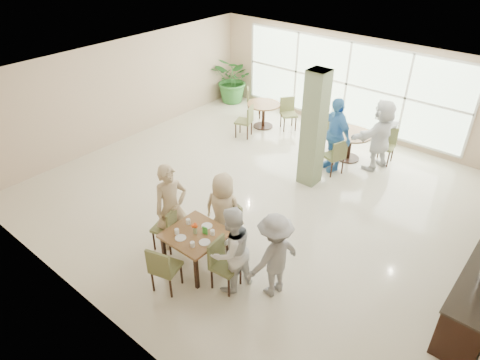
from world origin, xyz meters
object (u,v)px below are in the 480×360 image
Objects in this scene: round_table_left at (264,110)px; teen_standing at (274,256)px; teen_right at (231,250)px; round_table_right at (351,139)px; teen_left at (171,208)px; adult_standing at (311,104)px; potted_plant at (234,80)px; adult_a at (334,134)px; adult_b at (380,135)px; teen_far at (223,211)px; main_table at (196,237)px.

round_table_left is 0.62× the size of teen_standing.
teen_right is at bearing -45.35° from teen_standing.
round_table_right is 5.50m from teen_left.
teen_left is at bearing 100.18° from adult_standing.
potted_plant reaches higher than round_table_left.
adult_a reaches higher than teen_standing.
adult_b is at bearing 65.20° from adult_a.
teen_left is 4.74m from adult_a.
round_table_left is at bearing -173.70° from adult_a.
teen_right reaches higher than potted_plant.
adult_standing is at bearing 154.49° from round_table_right.
teen_left is 5.70m from adult_b.
adult_b is (3.74, -0.11, 0.37)m from round_table_left.
teen_standing is (1.49, -0.40, 0.01)m from teen_far.
main_table and round_table_right have the same top height.
round_table_right is (0.22, 5.52, -0.09)m from main_table.
adult_a is (0.85, 4.66, 0.05)m from teen_left.
adult_standing is (-1.53, 6.35, 0.19)m from main_table.
main_table is at bearing -67.82° from adult_a.
round_table_left is 1.45m from adult_standing.
teen_right is 4.83m from adult_a.
round_table_right is 1.96m from adult_standing.
potted_plant is at bearing 167.58° from round_table_right.
teen_left is at bearing -69.96° from round_table_left.
round_table_left is 6.78m from teen_standing.
adult_a reaches higher than potted_plant.
teen_standing is at bearing -64.80° from teen_left.
teen_left is at bearing -58.22° from potted_plant.
adult_a is at bearing 8.08° from teen_left.
main_table is at bearing -63.96° from round_table_left.
teen_left is 1.60m from teen_right.
potted_plant is 5.21m from adult_a.
main_table is at bearing -80.51° from teen_left.
adult_standing is (-2.39, 6.35, 0.03)m from teen_right.
teen_left is at bearing -76.88° from adult_a.
main_table is 5.64m from adult_b.
main_table is 4.79m from adult_a.
main_table is 6.54m from adult_standing.
adult_b reaches higher than adult_standing.
teen_standing is at bearing -51.26° from round_table_left.
teen_far is at bearing 91.50° from main_table.
teen_right is at bearing -57.67° from adult_a.
adult_b is (5.74, -1.06, 0.13)m from potted_plant.
adult_b is at bearing -171.33° from teen_right.
adult_a is at bearing -98.78° from round_table_right.
main_table is 0.58× the size of adult_standing.
adult_a is (2.87, -0.88, 0.40)m from round_table_left.
teen_far is 0.97× the size of teen_right.
teen_left is 2.23m from teen_standing.
potted_plant is at bearing 50.16° from teen_left.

